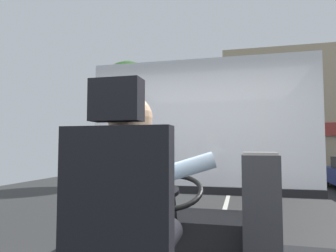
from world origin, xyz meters
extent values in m
cube|color=#2D2D2D|center=(0.00, 8.80, -0.03)|extent=(18.00, 44.00, 0.05)
cube|color=silver|center=(0.00, 8.80, 0.00)|extent=(0.12, 39.60, 0.00)
cube|color=black|center=(-0.07, -0.48, 1.35)|extent=(0.48, 0.10, 0.66)
cube|color=black|center=(-0.07, -0.48, 1.79)|extent=(0.22, 0.10, 0.18)
cylinder|color=black|center=(0.02, -0.14, 1.09)|extent=(0.16, 0.51, 0.16)
cylinder|color=black|center=(-0.16, -0.14, 1.09)|extent=(0.16, 0.51, 0.16)
cylinder|color=silver|center=(-0.07, -0.32, 1.32)|extent=(0.34, 0.34, 0.61)
cube|color=navy|center=(-0.07, -0.15, 1.40)|extent=(0.06, 0.01, 0.38)
sphere|color=tan|center=(-0.07, -0.32, 1.73)|extent=(0.21, 0.21, 0.21)
cylinder|color=silver|center=(0.04, -0.07, 1.44)|extent=(0.55, 0.19, 0.24)
cylinder|color=silver|center=(-0.18, -0.07, 1.44)|extent=(0.55, 0.19, 0.24)
cube|color=black|center=(-0.07, 0.92, 0.81)|extent=(1.10, 0.56, 0.40)
cylinder|color=black|center=(-0.07, 0.57, 1.10)|extent=(0.07, 0.21, 0.36)
torus|color=black|center=(-0.07, 0.50, 1.26)|extent=(0.49, 0.46, 0.22)
cylinder|color=black|center=(-0.07, 0.50, 1.26)|extent=(0.14, 0.14, 0.08)
cube|color=#333338|center=(0.57, 0.51, 1.07)|extent=(0.25, 0.21, 0.92)
cube|color=#9E9993|center=(0.57, 0.51, 1.54)|extent=(0.22, 0.19, 0.02)
cube|color=silver|center=(0.00, 1.62, 1.86)|extent=(2.50, 0.01, 1.40)
cube|color=black|center=(0.00, 1.62, 1.12)|extent=(2.50, 0.08, 0.08)
cylinder|color=#4C3828|center=(-4.38, 10.70, 1.66)|extent=(0.31, 0.31, 3.31)
sphere|color=#3B6E2D|center=(-4.38, 10.70, 4.10)|extent=(2.43, 2.43, 2.43)
cylinder|color=black|center=(3.64, 11.55, 0.23)|extent=(0.14, 0.45, 0.45)
cube|color=#195633|center=(4.52, 16.06, 0.59)|extent=(1.74, 4.32, 0.65)
cube|color=#282D33|center=(4.52, 15.80, 1.16)|extent=(1.42, 2.38, 0.50)
cylinder|color=black|center=(5.35, 17.40, 0.27)|extent=(0.14, 0.53, 0.53)
cylinder|color=black|center=(3.70, 17.40, 0.27)|extent=(0.14, 0.53, 0.53)
cylinder|color=black|center=(3.70, 14.72, 0.27)|extent=(0.14, 0.53, 0.53)
camera|label=1|loc=(0.45, -1.67, 1.59)|focal=32.38mm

